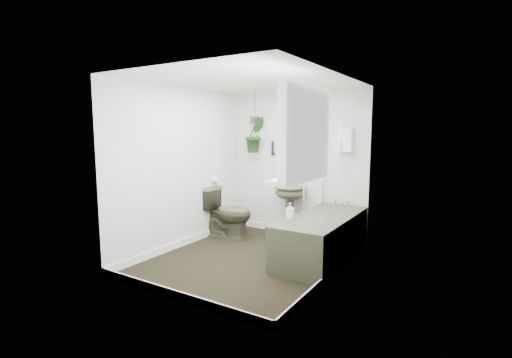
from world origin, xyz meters
The scene contains 22 objects.
floor centered at (0.00, 0.00, -0.01)m, with size 2.30×2.80×0.02m, color black.
ceiling centered at (0.00, 0.00, 2.31)m, with size 2.30×2.80×0.02m, color white.
wall_back centered at (0.00, 1.41, 1.15)m, with size 2.30×0.02×2.30m, color silver.
wall_front centered at (0.00, -1.41, 1.15)m, with size 2.30×0.02×2.30m, color silver.
wall_left centered at (-1.16, 0.00, 1.15)m, with size 0.02×2.80×2.30m, color silver.
wall_right centered at (1.16, 0.00, 1.15)m, with size 0.02×2.80×2.30m, color silver.
skirting centered at (0.00, 0.00, 0.05)m, with size 2.30×2.80×0.10m, color white.
bathtub centered at (0.80, 0.50, 0.29)m, with size 0.72×1.72×0.58m, color #40432D, non-canonical shape.
bath_screen centered at (0.47, 0.99, 1.28)m, with size 0.04×0.72×1.40m, color silver, non-canonical shape.
shower_box centered at (0.80, 1.34, 1.55)m, with size 0.20×0.10×0.35m, color white.
oval_mirror centered at (-0.03, 1.37, 1.50)m, with size 0.46×0.03×0.62m, color beige.
wall_sconce centered at (-0.43, 1.36, 1.40)m, with size 0.04×0.04×0.22m, color black.
toilet_roll_holder centered at (-1.10, 0.70, 0.90)m, with size 0.11×0.11×0.11m, color white.
window_recess centered at (1.09, -0.70, 1.65)m, with size 0.08×1.00×0.90m, color white.
window_sill centered at (1.02, -0.70, 1.23)m, with size 0.18×1.00×0.04m, color white.
window_blinds centered at (1.04, -0.70, 1.65)m, with size 0.01×0.86×0.76m, color white.
toilet centered at (-0.85, 0.68, 0.40)m, with size 0.44×0.78×0.79m, color #40432D.
pedestal_sink centered at (-0.03, 1.22, 0.41)m, with size 0.48×0.41×0.81m, color #40432D, non-canonical shape.
sill_plant centered at (1.03, -0.40, 1.37)m, with size 0.22×0.19×0.25m, color black.
hanging_plant centered at (-0.70, 1.25, 1.62)m, with size 0.32×0.26×0.59m, color black.
soap_bottle centered at (0.51, 0.14, 0.68)m, with size 0.09×0.09×0.21m, color black.
hanging_pot centered at (-0.70, 1.25, 1.85)m, with size 0.16×0.16×0.12m, color #3D3229.
Camera 1 is at (2.55, -3.96, 1.69)m, focal length 26.00 mm.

